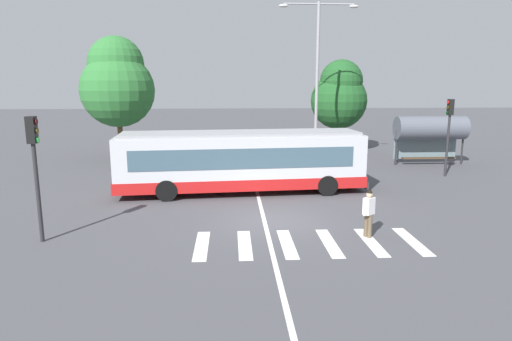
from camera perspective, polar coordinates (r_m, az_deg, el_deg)
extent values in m
plane|color=#47474C|center=(17.79, 2.21, -6.53)|extent=(160.00, 160.00, 0.00)
cylinder|color=black|center=(24.11, 7.53, -0.67)|extent=(1.02, 0.38, 1.00)
cylinder|color=black|center=(21.91, 9.13, -1.91)|extent=(1.02, 0.38, 1.00)
cylinder|color=black|center=(23.32, -11.07, -1.19)|extent=(1.02, 0.38, 1.00)
cylinder|color=black|center=(21.04, -11.42, -2.54)|extent=(1.02, 0.38, 1.00)
cube|color=silver|center=(22.02, -1.92, 1.28)|extent=(12.20, 3.48, 2.55)
cube|color=red|center=(22.21, -1.91, -1.26)|extent=(12.33, 3.51, 0.55)
cube|color=#3D5666|center=(21.97, -1.93, 2.06)|extent=(10.77, 3.42, 0.96)
cube|color=#3D5666|center=(23.37, 12.93, 2.08)|extent=(0.21, 2.24, 1.63)
cube|color=black|center=(23.25, 13.03, 4.25)|extent=(0.21, 1.94, 0.28)
cube|color=#99999E|center=(21.83, -1.95, 4.78)|extent=(11.71, 3.24, 0.16)
cube|color=#28282B|center=(23.67, 13.06, -1.26)|extent=(0.32, 2.55, 0.36)
cylinder|color=brown|center=(16.43, 13.96, -6.82)|extent=(0.16, 0.16, 0.85)
cylinder|color=brown|center=(16.35, 14.40, -6.93)|extent=(0.16, 0.16, 0.85)
cube|color=white|center=(16.19, 14.30, -4.43)|extent=(0.48, 0.45, 0.60)
cylinder|color=white|center=(16.00, 13.81, -4.70)|extent=(0.10, 0.10, 0.55)
cylinder|color=white|center=(16.39, 14.77, -4.37)|extent=(0.10, 0.10, 0.55)
sphere|color=tan|center=(16.08, 14.37, -3.02)|extent=(0.22, 0.22, 0.22)
sphere|color=black|center=(16.07, 14.38, -2.80)|extent=(0.19, 0.19, 0.19)
cylinder|color=black|center=(32.31, -8.19, 2.00)|extent=(0.27, 0.66, 0.64)
cylinder|color=black|center=(32.04, -5.25, 1.99)|extent=(0.27, 0.66, 0.64)
cylinder|color=black|center=(29.62, -9.21, 1.14)|extent=(0.27, 0.66, 0.64)
cylinder|color=black|center=(29.31, -6.01, 1.12)|extent=(0.27, 0.66, 0.64)
cube|color=#38383D|center=(30.76, -7.17, 2.17)|extent=(2.29, 4.67, 0.52)
cube|color=#3D5666|center=(30.60, -7.22, 3.03)|extent=(1.82, 2.32, 0.44)
cube|color=#38383D|center=(30.57, -7.23, 3.37)|extent=(1.73, 2.13, 0.09)
cylinder|color=black|center=(32.09, -3.37, 2.03)|extent=(0.27, 0.66, 0.64)
cylinder|color=black|center=(31.94, -0.39, 2.01)|extent=(0.27, 0.66, 0.64)
cylinder|color=black|center=(29.36, -4.02, 1.17)|extent=(0.27, 0.66, 0.64)
cylinder|color=black|center=(29.19, -0.76, 1.14)|extent=(0.27, 0.66, 0.64)
cube|color=#C6B793|center=(30.58, -2.13, 2.20)|extent=(2.34, 4.68, 0.52)
cube|color=#3D5666|center=(30.42, -2.16, 3.07)|extent=(1.85, 2.34, 0.44)
cube|color=#C6B793|center=(30.40, -2.16, 3.41)|extent=(1.75, 2.15, 0.09)
cylinder|color=black|center=(31.84, 1.27, 1.98)|extent=(0.24, 0.65, 0.64)
cylinder|color=black|center=(31.92, 4.28, 1.97)|extent=(0.24, 0.65, 0.64)
cylinder|color=black|center=(29.09, 1.40, 1.10)|extent=(0.24, 0.65, 0.64)
cylinder|color=black|center=(29.18, 4.69, 1.10)|extent=(0.24, 0.65, 0.64)
cube|color=#AD1E1E|center=(30.44, 2.91, 2.15)|extent=(2.07, 4.60, 0.52)
cube|color=#3D5666|center=(30.28, 2.93, 3.02)|extent=(1.72, 2.25, 0.44)
cube|color=#AD1E1E|center=(30.25, 2.93, 3.37)|extent=(1.64, 2.06, 0.09)
cylinder|color=black|center=(32.60, 5.83, 2.14)|extent=(0.22, 0.65, 0.64)
cylinder|color=black|center=(32.84, 8.73, 2.13)|extent=(0.22, 0.65, 0.64)
cylinder|color=black|center=(29.87, 6.47, 1.30)|extent=(0.22, 0.65, 0.64)
cylinder|color=black|center=(30.13, 9.63, 1.30)|extent=(0.22, 0.65, 0.64)
cube|color=white|center=(31.30, 7.67, 2.31)|extent=(1.99, 4.57, 0.52)
cube|color=#3D5666|center=(31.14, 7.72, 3.16)|extent=(1.68, 2.22, 0.44)
cube|color=white|center=(31.12, 7.72, 3.50)|extent=(1.60, 2.04, 0.09)
cylinder|color=#28282B|center=(16.83, -26.20, -2.67)|extent=(0.14, 0.14, 3.43)
cube|color=black|center=(16.49, -26.85, 4.67)|extent=(0.28, 0.32, 0.90)
cylinder|color=#410907|center=(16.40, -26.38, 5.64)|extent=(0.04, 0.20, 0.20)
cylinder|color=#463707|center=(16.42, -26.29, 4.60)|extent=(0.04, 0.20, 0.20)
cylinder|color=green|center=(16.46, -26.20, 3.56)|extent=(0.04, 0.20, 0.20)
cylinder|color=#28282B|center=(28.18, 23.35, 2.91)|extent=(0.14, 0.14, 3.60)
cube|color=black|center=(27.98, 23.70, 7.47)|extent=(0.28, 0.32, 0.90)
cylinder|color=red|center=(27.89, 23.43, 8.04)|extent=(0.04, 0.20, 0.20)
cylinder|color=#463707|center=(27.91, 23.38, 7.43)|extent=(0.04, 0.20, 0.20)
cylinder|color=#093B10|center=(27.92, 23.34, 6.82)|extent=(0.04, 0.20, 0.20)
cylinder|color=#28282B|center=(31.07, 17.55, 2.78)|extent=(0.12, 0.12, 2.30)
cylinder|color=#28282B|center=(32.96, 24.96, 2.71)|extent=(0.12, 0.12, 2.30)
cube|color=slate|center=(32.56, 20.87, 3.13)|extent=(4.36, 0.04, 1.93)
cylinder|color=#515660|center=(31.80, 21.53, 5.12)|extent=(4.63, 1.54, 1.54)
cube|color=#4C3823|center=(32.05, 21.28, 1.51)|extent=(3.64, 0.36, 0.08)
cylinder|color=#939399|center=(29.40, 7.81, 10.66)|extent=(0.20, 0.20, 10.40)
cylinder|color=#939399|center=(30.02, 10.30, 20.28)|extent=(2.22, 0.10, 0.10)
ellipsoid|color=silver|center=(30.27, 12.46, 19.87)|extent=(0.60, 0.32, 0.20)
cylinder|color=#939399|center=(29.60, 5.84, 20.53)|extent=(2.22, 0.10, 0.10)
ellipsoid|color=silver|center=(29.43, 3.56, 20.36)|extent=(0.60, 0.32, 0.20)
cylinder|color=brown|center=(33.41, -17.00, 4.05)|extent=(0.36, 0.36, 3.09)
sphere|color=#2D7033|center=(33.19, -17.33, 9.80)|extent=(5.17, 5.17, 5.17)
sphere|color=#2D7033|center=(33.41, -17.54, 12.90)|extent=(3.88, 3.88, 3.88)
cylinder|color=brown|center=(35.87, 10.42, 4.33)|extent=(0.36, 0.36, 2.50)
sphere|color=#1E5123|center=(35.66, 10.58, 8.77)|extent=(4.37, 4.37, 4.37)
sphere|color=#1E5123|center=(35.43, 10.89, 11.22)|extent=(3.27, 3.27, 3.27)
cube|color=silver|center=(15.34, -6.98, -9.53)|extent=(0.45, 2.81, 0.01)
cube|color=silver|center=(15.32, -1.46, -9.49)|extent=(0.45, 2.81, 0.01)
cube|color=silver|center=(15.43, 4.04, -9.36)|extent=(0.45, 2.81, 0.01)
cube|color=silver|center=(15.67, 9.40, -9.15)|extent=(0.45, 2.81, 0.01)
cube|color=silver|center=(16.05, 14.55, -8.87)|extent=(0.45, 2.81, 0.01)
cube|color=silver|center=(16.55, 19.42, -8.55)|extent=(0.45, 2.81, 0.01)
cube|color=silver|center=(19.67, 0.64, -4.77)|extent=(0.16, 24.00, 0.01)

